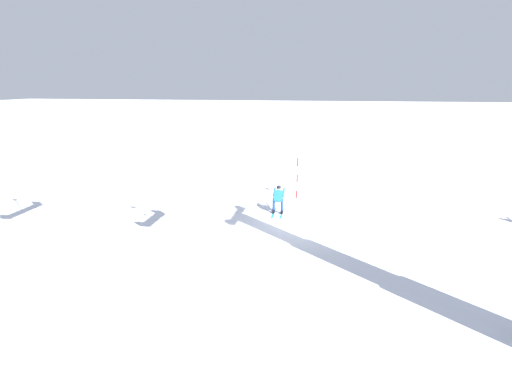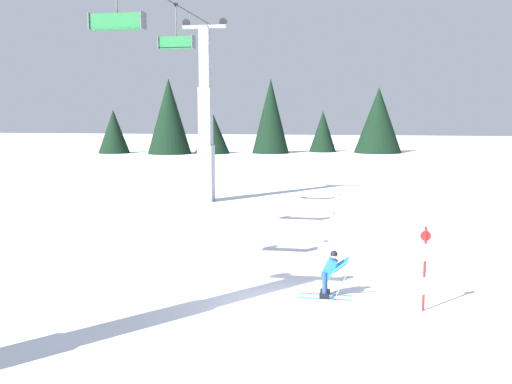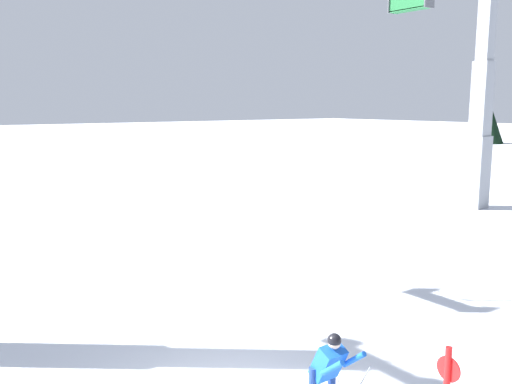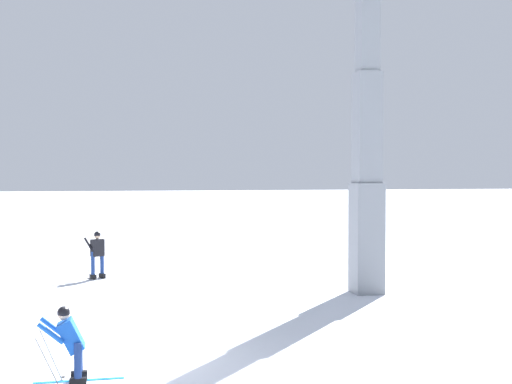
# 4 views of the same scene
# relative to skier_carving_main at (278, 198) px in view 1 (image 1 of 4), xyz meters

# --- Properties ---
(ground_plane) EXTENTS (260.00, 260.00, 0.00)m
(ground_plane) POSITION_rel_skier_carving_main_xyz_m (-1.19, 0.85, -0.76)
(ground_plane) COLOR white
(skier_carving_main) EXTENTS (0.71, 1.56, 1.47)m
(skier_carving_main) POSITION_rel_skier_carving_main_xyz_m (0.00, 0.00, 0.00)
(skier_carving_main) COLOR #198CCC
(skier_carving_main) RESTS_ON ground_plane
(trail_marker_pole) EXTENTS (0.07, 0.28, 2.28)m
(trail_marker_pole) POSITION_rel_skier_carving_main_xyz_m (-0.74, -2.53, 0.46)
(trail_marker_pole) COLOR red
(trail_marker_pole) RESTS_ON ground_plane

